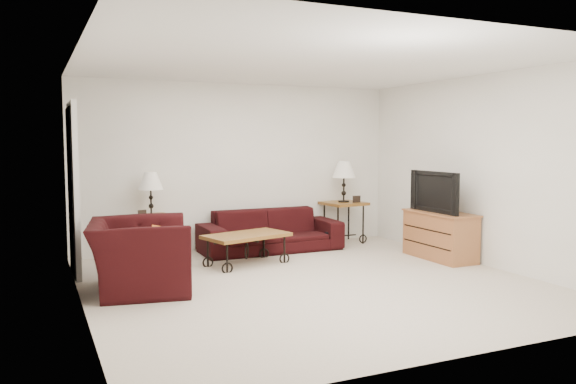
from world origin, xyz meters
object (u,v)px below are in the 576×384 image
object	(u,v)px
television	(440,192)
backpack	(329,233)
side_table_right	(343,222)
lamp_right	(344,182)
side_table_left	(152,237)
sofa	(270,231)
coffee_table	(247,249)
tv_stand	(440,235)
lamp_left	(151,194)
armchair	(139,256)

from	to	relation	value
television	backpack	world-z (taller)	television
side_table_right	lamp_right	bearing A→B (deg)	0.00
lamp_right	side_table_left	bearing A→B (deg)	180.00
sofa	coffee_table	bearing A→B (deg)	-130.67
side_table_left	tv_stand	distance (m)	4.01
tv_stand	lamp_left	bearing A→B (deg)	155.23
side_table_right	armchair	bearing A→B (deg)	-154.23
side_table_left	armchair	bearing A→B (deg)	-105.17
armchair	backpack	xyz separation A→B (m)	(3.07, 1.36, -0.15)
coffee_table	sofa	bearing A→B (deg)	49.33
tv_stand	side_table_right	bearing A→B (deg)	108.89
lamp_right	television	xyz separation A→B (m)	(0.56, -1.68, -0.05)
side_table_left	lamp_right	xyz separation A→B (m)	(3.07, 0.00, 0.68)
sofa	television	xyz separation A→B (m)	(1.90, -1.50, 0.63)
side_table_left	backpack	distance (m)	2.64
armchair	side_table_left	bearing A→B (deg)	-5.55
backpack	lamp_left	bearing A→B (deg)	-165.15
side_table_right	television	xyz separation A→B (m)	(0.56, -1.68, 0.61)
side_table_left	lamp_left	distance (m)	0.60
backpack	side_table_left	bearing A→B (deg)	-165.15
side_table_right	tv_stand	distance (m)	1.78
side_table_right	tv_stand	world-z (taller)	same
side_table_left	lamp_right	distance (m)	3.14
side_table_right	armchair	world-z (taller)	armchair
lamp_left	tv_stand	distance (m)	4.05
side_table_right	lamp_right	xyz separation A→B (m)	(0.00, 0.00, 0.66)
tv_stand	sofa	bearing A→B (deg)	142.05
television	side_table_left	bearing A→B (deg)	-114.89
armchair	tv_stand	bearing A→B (deg)	-80.05
lamp_left	backpack	xyz separation A→B (m)	(2.61, -0.34, -0.67)
sofa	side_table_right	xyz separation A→B (m)	(1.35, 0.18, 0.02)
lamp_left	lamp_right	distance (m)	3.07
coffee_table	armchair	xyz separation A→B (m)	(-1.53, -0.76, 0.18)
coffee_table	television	size ratio (longest dim) A/B	1.12
backpack	coffee_table	bearing A→B (deg)	-136.54
lamp_left	armchair	bearing A→B (deg)	-105.17
television	backpack	size ratio (longest dim) A/B	2.06
lamp_right	armchair	distance (m)	3.97
side_table_left	coffee_table	distance (m)	1.42
armchair	backpack	size ratio (longest dim) A/B	2.51
coffee_table	backpack	distance (m)	1.66
side_table_left	lamp_right	bearing A→B (deg)	0.00
lamp_right	armchair	xyz separation A→B (m)	(-3.53, -1.70, -0.60)
lamp_left	backpack	world-z (taller)	lamp_left
coffee_table	television	bearing A→B (deg)	-16.11
lamp_left	television	bearing A→B (deg)	-24.89
lamp_right	tv_stand	xyz separation A→B (m)	(0.58, -1.68, -0.66)
lamp_left	television	size ratio (longest dim) A/B	0.61
tv_stand	coffee_table	bearing A→B (deg)	164.01
sofa	lamp_left	world-z (taller)	lamp_left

